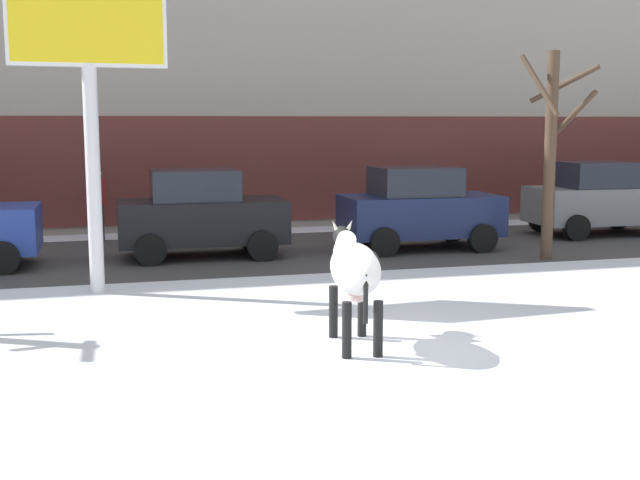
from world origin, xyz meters
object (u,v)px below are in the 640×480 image
object	(u,v)px
pedestrian_by_cars	(98,205)
bare_tree_left_lot	(552,146)
car_black_hatchback	(201,214)
car_navy_hatchback	(419,208)
cow_holstein	(355,269)
pedestrian_near_billboard	(435,196)
billboard	(87,31)
car_grey_hatchback	(598,198)

from	to	relation	value
pedestrian_by_cars	bare_tree_left_lot	xyz separation A→B (m)	(9.10, -5.11, 1.49)
car_black_hatchback	car_navy_hatchback	bearing A→B (deg)	-2.10
cow_holstein	pedestrian_near_billboard	world-z (taller)	pedestrian_near_billboard
car_black_hatchback	bare_tree_left_lot	xyz separation A→B (m)	(7.00, -2.13, 1.44)
billboard	car_navy_hatchback	size ratio (longest dim) A/B	1.58
cow_holstein	billboard	bearing A→B (deg)	127.06
pedestrian_by_cars	bare_tree_left_lot	world-z (taller)	bare_tree_left_lot
cow_holstein	car_navy_hatchback	xyz separation A→B (m)	(3.80, 7.31, -0.07)
car_grey_hatchback	car_black_hatchback	bearing A→B (deg)	-175.19
bare_tree_left_lot	car_grey_hatchback	bearing A→B (deg)	43.37
bare_tree_left_lot	pedestrian_by_cars	bearing A→B (deg)	150.71
pedestrian_near_billboard	bare_tree_left_lot	bearing A→B (deg)	-85.41
cow_holstein	car_grey_hatchback	world-z (taller)	car_grey_hatchback
cow_holstein	car_navy_hatchback	world-z (taller)	car_navy_hatchback
car_black_hatchback	pedestrian_near_billboard	world-z (taller)	car_black_hatchback
car_grey_hatchback	pedestrian_by_cars	size ratio (longest dim) A/B	2.03
cow_holstein	bare_tree_left_lot	distance (m)	8.10
car_navy_hatchback	bare_tree_left_lot	distance (m)	3.22
cow_holstein	billboard	xyz separation A→B (m)	(-3.22, 4.26, 3.31)
pedestrian_near_billboard	billboard	bearing A→B (deg)	-144.58
car_grey_hatchback	pedestrian_by_cars	xyz separation A→B (m)	(-12.26, 2.12, -0.05)
car_navy_hatchback	bare_tree_left_lot	size ratio (longest dim) A/B	0.82
cow_holstein	car_black_hatchback	size ratio (longest dim) A/B	0.55
car_black_hatchback	car_grey_hatchback	size ratio (longest dim) A/B	1.00
car_navy_hatchback	pedestrian_by_cars	xyz separation A→B (m)	(-6.98, 3.15, -0.05)
billboard	car_navy_hatchback	bearing A→B (deg)	23.52
car_black_hatchback	bare_tree_left_lot	bearing A→B (deg)	-16.93
cow_holstein	car_black_hatchback	bearing A→B (deg)	98.24
car_black_hatchback	pedestrian_by_cars	world-z (taller)	car_black_hatchback
billboard	pedestrian_near_billboard	distance (m)	11.24
car_black_hatchback	pedestrian_near_billboard	size ratio (longest dim) A/B	2.03
car_black_hatchback	bare_tree_left_lot	size ratio (longest dim) A/B	0.82
cow_holstein	billboard	size ratio (longest dim) A/B	0.35
car_navy_hatchback	car_grey_hatchback	distance (m)	5.38
billboard	car_grey_hatchback	distance (m)	13.39
billboard	car_grey_hatchback	xyz separation A→B (m)	(12.30, 4.09, -3.39)
pedestrian_by_cars	bare_tree_left_lot	bearing A→B (deg)	-29.29
pedestrian_by_cars	car_navy_hatchback	bearing A→B (deg)	-24.30
car_grey_hatchback	pedestrian_near_billboard	distance (m)	4.15
car_grey_hatchback	bare_tree_left_lot	world-z (taller)	bare_tree_left_lot
pedestrian_near_billboard	pedestrian_by_cars	distance (m)	8.69
car_black_hatchback	car_grey_hatchback	xyz separation A→B (m)	(10.17, 0.86, 0.00)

